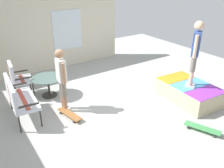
# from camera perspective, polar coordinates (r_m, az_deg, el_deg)

# --- Properties ---
(ground_plane) EXTENTS (12.00, 12.00, 0.10)m
(ground_plane) POSITION_cam_1_polar(r_m,az_deg,el_deg) (6.33, 0.98, -6.56)
(ground_plane) COLOR #A8A8A3
(house_facade) EXTENTS (0.23, 6.00, 2.59)m
(house_facade) POSITION_cam_1_polar(r_m,az_deg,el_deg) (8.82, -16.21, 11.32)
(house_facade) COLOR beige
(house_facade) RESTS_ON ground_plane
(skate_ramp) EXTENTS (1.76, 1.80, 0.48)m
(skate_ramp) POSITION_cam_1_polar(r_m,az_deg,el_deg) (7.01, 17.97, -1.78)
(skate_ramp) COLOR tan
(skate_ramp) RESTS_ON ground_plane
(patio_bench) EXTENTS (1.28, 0.63, 1.02)m
(patio_bench) POSITION_cam_1_polar(r_m,az_deg,el_deg) (6.07, -21.58, -2.75)
(patio_bench) COLOR #2D2823
(patio_bench) RESTS_ON ground_plane
(patio_chair_near_house) EXTENTS (0.67, 0.61, 1.02)m
(patio_chair_near_house) POSITION_cam_1_polar(r_m,az_deg,el_deg) (7.22, -21.68, 1.68)
(patio_chair_near_house) COLOR #2D2823
(patio_chair_near_house) RESTS_ON ground_plane
(patio_table) EXTENTS (0.90, 0.90, 0.57)m
(patio_table) POSITION_cam_1_polar(r_m,az_deg,el_deg) (7.05, -14.93, 0.27)
(patio_table) COLOR #2D2823
(patio_table) RESTS_ON ground_plane
(person_watching) EXTENTS (0.48, 0.26, 1.64)m
(person_watching) POSITION_cam_1_polar(r_m,az_deg,el_deg) (6.00, -11.90, 1.78)
(person_watching) COLOR silver
(person_watching) RESTS_ON ground_plane
(person_skater) EXTENTS (0.36, 0.41, 1.73)m
(person_skater) POSITION_cam_1_polar(r_m,az_deg,el_deg) (6.43, 19.25, 7.71)
(person_skater) COLOR silver
(person_skater) RESTS_ON skate_ramp
(skateboard_by_bench) EXTENTS (0.82, 0.35, 0.10)m
(skateboard_by_bench) POSITION_cam_1_polar(r_m,az_deg,el_deg) (6.06, -10.08, -7.05)
(skateboard_by_bench) COLOR brown
(skateboard_by_bench) RESTS_ON ground_plane
(skateboard_spare) EXTENTS (0.82, 0.49, 0.10)m
(skateboard_spare) POSITION_cam_1_polar(r_m,az_deg,el_deg) (5.85, 20.68, -9.80)
(skateboard_spare) COLOR #3F8C4C
(skateboard_spare) RESTS_ON ground_plane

